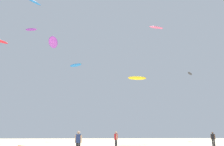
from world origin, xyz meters
The scene contains 11 objects.
person_foreground centered at (-3.61, 3.67, 0.98)m, with size 0.52×0.38×1.69m.
person_midground centered at (11.64, 12.87, 0.98)m, with size 0.38×0.47×1.69m.
person_left centered at (-0.03, 11.72, 1.01)m, with size 0.39×0.55×1.72m.
kite_aloft_0 centered at (-8.42, 16.17, 13.86)m, with size 1.76×4.45×0.58m.
kite_aloft_1 centered at (-18.62, 39.41, 26.62)m, with size 3.07×1.45×0.55m.
kite_aloft_2 centered at (18.78, 33.79, 14.52)m, with size 2.32×3.00×0.57m.
kite_aloft_3 centered at (9.03, 24.86, 21.09)m, with size 3.03×1.52×0.35m.
kite_aloft_4 centered at (-13.96, 23.64, 24.82)m, with size 2.80×3.07×0.61m.
kite_aloft_6 centered at (4.24, 20.70, 10.06)m, with size 2.97×0.98×0.63m.
kite_aloft_7 centered at (-6.86, 35.15, 16.30)m, with size 3.17×2.72×0.63m.
kite_aloft_8 centered at (-21.64, 29.87, 19.46)m, with size 2.89×3.38×0.44m.
Camera 1 is at (-2.44, -14.18, 1.51)m, focal length 36.56 mm.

